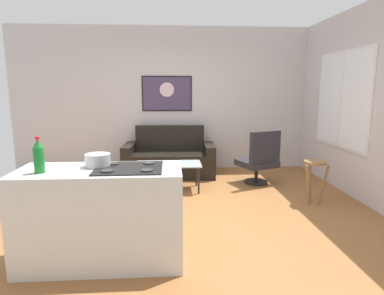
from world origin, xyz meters
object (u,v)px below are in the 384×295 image
(mixing_bowl, at_px, (98,160))
(armchair, at_px, (260,159))
(couch, at_px, (170,159))
(soda_bottle, at_px, (39,157))
(wall_painting, at_px, (167,94))
(bar_stool, at_px, (315,171))
(coffee_table, at_px, (169,166))

(mixing_bowl, bearing_deg, armchair, 46.20)
(couch, height_order, soda_bottle, soda_bottle)
(couch, xyz_separation_m, mixing_bowl, (-0.66, -3.02, 0.65))
(armchair, distance_m, wall_painting, 2.26)
(wall_painting, bearing_deg, bar_stool, -46.72)
(coffee_table, height_order, wall_painting, wall_painting)
(coffee_table, distance_m, bar_stool, 2.18)
(bar_stool, height_order, soda_bottle, soda_bottle)
(soda_bottle, bearing_deg, bar_stool, 25.42)
(bar_stool, distance_m, wall_painting, 3.20)
(couch, distance_m, bar_stool, 2.67)
(bar_stool, bearing_deg, wall_painting, 133.28)
(coffee_table, relative_size, armchair, 1.11)
(soda_bottle, relative_size, mixing_bowl, 1.34)
(armchair, relative_size, bar_stool, 1.51)
(couch, distance_m, coffee_table, 0.97)
(bar_stool, distance_m, mixing_bowl, 3.03)
(coffee_table, distance_m, wall_painting, 1.83)
(bar_stool, xyz_separation_m, mixing_bowl, (-2.69, -1.30, 0.48))
(coffee_table, relative_size, soda_bottle, 3.26)
(wall_painting, bearing_deg, coffee_table, -89.04)
(wall_painting, bearing_deg, soda_bottle, -106.20)
(couch, relative_size, wall_painting, 1.76)
(couch, bearing_deg, soda_bottle, -109.00)
(coffee_table, bearing_deg, soda_bottle, -115.99)
(coffee_table, relative_size, mixing_bowl, 4.37)
(wall_painting, bearing_deg, mixing_bowl, -100.09)
(coffee_table, xyz_separation_m, armchair, (1.53, 0.22, 0.04))
(bar_stool, bearing_deg, coffee_table, 159.74)
(soda_bottle, distance_m, mixing_bowl, 0.50)
(armchair, bearing_deg, coffee_table, -171.76)
(armchair, height_order, soda_bottle, soda_bottle)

